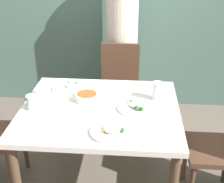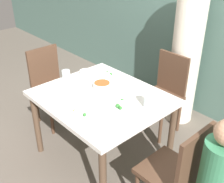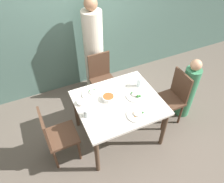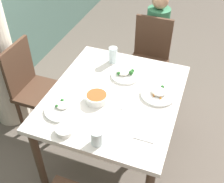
% 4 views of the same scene
% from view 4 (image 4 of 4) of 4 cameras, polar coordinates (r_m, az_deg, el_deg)
% --- Properties ---
extents(ground_plane, '(10.00, 10.00, 0.00)m').
position_cam_4_polar(ground_plane, '(2.69, 0.39, -12.24)').
color(ground_plane, '#60564C').
extents(dining_table, '(1.14, 0.99, 0.72)m').
position_cam_4_polar(dining_table, '(2.22, 0.47, -2.26)').
color(dining_table, silver).
rests_on(dining_table, ground_plane).
extents(chair_adult_spot, '(0.40, 0.40, 0.91)m').
position_cam_4_polar(chair_adult_spot, '(2.70, -15.70, 1.03)').
color(chair_adult_spot, '#4C3323').
rests_on(chair_adult_spot, ground_plane).
extents(chair_child_spot, '(0.40, 0.40, 0.91)m').
position_cam_4_polar(chair_child_spot, '(2.99, 7.46, 6.64)').
color(chair_child_spot, '#4C3323').
rests_on(chair_child_spot, ground_plane).
extents(person_child, '(0.24, 0.24, 1.09)m').
position_cam_4_polar(person_child, '(3.22, 8.81, 9.53)').
color(person_child, '#387F56').
rests_on(person_child, ground_plane).
extents(bowl_curry, '(0.17, 0.17, 0.06)m').
position_cam_4_polar(bowl_curry, '(2.09, -3.14, -1.23)').
color(bowl_curry, white).
rests_on(bowl_curry, dining_table).
extents(plate_rice_adult, '(0.24, 0.24, 0.06)m').
position_cam_4_polar(plate_rice_adult, '(2.34, 2.73, 3.50)').
color(plate_rice_adult, white).
rests_on(plate_rice_adult, dining_table).
extents(plate_rice_child, '(0.26, 0.26, 0.05)m').
position_cam_4_polar(plate_rice_child, '(2.06, -10.06, -3.48)').
color(plate_rice_child, white).
rests_on(plate_rice_child, dining_table).
extents(plate_noodles, '(0.27, 0.27, 0.05)m').
position_cam_4_polar(plate_noodles, '(2.17, 9.40, -0.47)').
color(plate_noodles, white).
rests_on(plate_noodles, dining_table).
extents(bowl_rice_small, '(0.12, 0.12, 0.04)m').
position_cam_4_polar(bowl_rice_small, '(1.90, -9.59, -7.71)').
color(bowl_rice_small, white).
rests_on(bowl_rice_small, dining_table).
extents(glass_water_tall, '(0.08, 0.08, 0.11)m').
position_cam_4_polar(glass_water_tall, '(1.80, -3.07, -9.24)').
color(glass_water_tall, silver).
rests_on(glass_water_tall, dining_table).
extents(glass_water_short, '(0.08, 0.08, 0.14)m').
position_cam_4_polar(glass_water_short, '(2.48, 0.22, 7.45)').
color(glass_water_short, silver).
rests_on(glass_water_short, dining_table).
extents(napkin_folded, '(0.14, 0.14, 0.01)m').
position_cam_4_polar(napkin_folded, '(1.90, 6.88, -8.30)').
color(napkin_folded, white).
rests_on(napkin_folded, dining_table).
extents(fork_steel, '(0.18, 0.07, 0.01)m').
position_cam_4_polar(fork_steel, '(2.10, 2.12, -2.01)').
color(fork_steel, silver).
rests_on(fork_steel, dining_table).
extents(spoon_steel, '(0.17, 0.10, 0.01)m').
position_cam_4_polar(spoon_steel, '(2.54, -3.33, 6.57)').
color(spoon_steel, silver).
rests_on(spoon_steel, dining_table).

